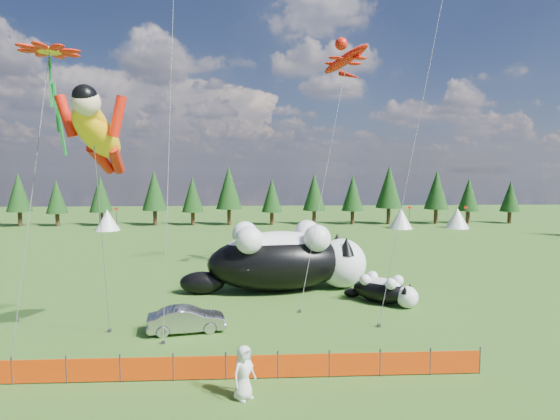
{
  "coord_description": "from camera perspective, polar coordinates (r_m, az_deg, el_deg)",
  "views": [
    {
      "loc": [
        2.28,
        -19.22,
        8.03
      ],
      "look_at": [
        3.43,
        4.0,
        5.92
      ],
      "focal_mm": 28.0,
      "sensor_mm": 36.0,
      "label": 1
    }
  ],
  "objects": [
    {
      "name": "ground",
      "position": [
        20.96,
        -9.29,
        -17.42
      ],
      "size": [
        160.0,
        160.0,
        0.0
      ],
      "primitive_type": "plane",
      "color": "black",
      "rests_on": "ground"
    },
    {
      "name": "safety_fence",
      "position": [
        18.03,
        -10.45,
        -19.59
      ],
      "size": [
        22.06,
        0.06,
        1.1
      ],
      "color": "#262626",
      "rests_on": "ground"
    },
    {
      "name": "tree_line",
      "position": [
        64.39,
        -4.85,
        1.58
      ],
      "size": [
        90.0,
        4.0,
        8.0
      ],
      "primitive_type": null,
      "color": "black",
      "rests_on": "ground"
    },
    {
      "name": "festival_tents",
      "position": [
        60.23,
        5.51,
        -1.16
      ],
      "size": [
        50.0,
        3.2,
        2.8
      ],
      "primitive_type": null,
      "color": "white",
      "rests_on": "ground"
    },
    {
      "name": "cat_large",
      "position": [
        29.47,
        0.83,
        -6.3
      ],
      "size": [
        12.6,
        5.57,
        4.56
      ],
      "rotation": [
        0.0,
        0.0,
        0.13
      ],
      "color": "black",
      "rests_on": "ground"
    },
    {
      "name": "cat_small",
      "position": [
        27.6,
        13.4,
        -10.1
      ],
      "size": [
        3.97,
        3.65,
        1.74
      ],
      "rotation": [
        0.0,
        0.0,
        -0.71
      ],
      "color": "black",
      "rests_on": "ground"
    },
    {
      "name": "car",
      "position": [
        22.89,
        -12.08,
        -13.81
      ],
      "size": [
        4.0,
        2.01,
        1.26
      ],
      "primitive_type": "imported",
      "rotation": [
        0.0,
        0.0,
        1.75
      ],
      "color": "#ADADB2",
      "rests_on": "ground"
    },
    {
      "name": "spectator_e",
      "position": [
        16.38,
        -4.75,
        -20.39
      ],
      "size": [
        1.1,
        1.1,
        1.93
      ],
      "primitive_type": "imported",
      "rotation": [
        0.0,
        0.0,
        0.77
      ],
      "color": "silver",
      "rests_on": "ground"
    },
    {
      "name": "superhero_kite",
      "position": [
        20.29,
        -22.71,
        9.17
      ],
      "size": [
        4.34,
        4.86,
        11.68
      ],
      "color": "#FEB70D",
      "rests_on": "ground"
    },
    {
      "name": "gecko_kite",
      "position": [
        33.79,
        8.56,
        18.88
      ],
      "size": [
        7.11,
        11.3,
        18.34
      ],
      "color": "red",
      "rests_on": "ground"
    },
    {
      "name": "flower_kite",
      "position": [
        22.81,
        -27.91,
        17.49
      ],
      "size": [
        3.44,
        4.86,
        13.53
      ],
      "color": "red",
      "rests_on": "ground"
    },
    {
      "name": "diamond_kite_a",
      "position": [
        28.29,
        -13.75,
        25.09
      ],
      "size": [
        1.09,
        6.97,
        19.91
      ],
      "color": "#0D31CF",
      "rests_on": "ground"
    }
  ]
}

